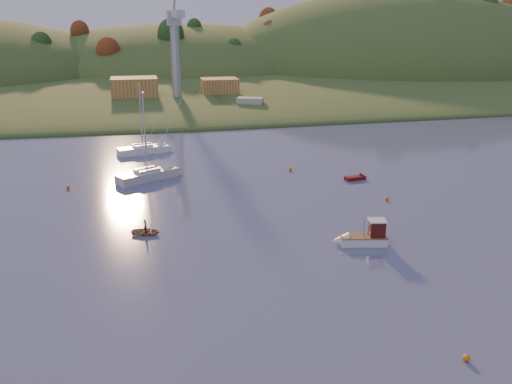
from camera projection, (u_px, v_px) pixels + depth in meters
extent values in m
cube|color=#334D1E|center=(151.00, 67.00, 240.72)|extent=(620.00, 220.00, 1.50)
ellipsoid|color=#334D1E|center=(159.00, 86.00, 180.20)|extent=(640.00, 150.00, 7.00)
ellipsoid|color=#334D1E|center=(179.00, 71.00, 224.13)|extent=(140.00, 120.00, 36.00)
ellipsoid|color=#334D1E|center=(396.00, 70.00, 227.42)|extent=(150.00, 130.00, 60.00)
cube|color=slate|center=(189.00, 101.00, 140.82)|extent=(42.00, 16.00, 2.40)
cube|color=#A76B37|center=(134.00, 88.00, 138.02)|extent=(11.00, 8.00, 4.80)
cube|color=#A76B37|center=(220.00, 86.00, 143.33)|extent=(9.00, 7.00, 4.00)
cylinder|color=#B7B7BC|center=(176.00, 60.00, 135.25)|extent=(2.20, 2.20, 18.00)
cube|color=#B7B7BC|center=(174.00, 18.00, 132.38)|extent=(3.20, 3.20, 3.20)
cube|color=#B7B7BC|center=(177.00, 14.00, 123.69)|extent=(1.80, 18.00, 1.60)
cube|color=#B7B7BC|center=(172.00, 14.00, 136.73)|extent=(1.80, 10.00, 1.60)
cube|color=white|center=(363.00, 240.00, 57.45)|extent=(4.91, 2.56, 0.84)
cone|color=white|center=(340.00, 241.00, 57.40)|extent=(1.93, 1.97, 1.68)
cube|color=brown|center=(363.00, 236.00, 57.31)|extent=(4.92, 2.61, 0.11)
cube|color=#43120F|center=(377.00, 229.00, 57.09)|extent=(1.74, 1.67, 1.68)
cube|color=white|center=(377.00, 220.00, 56.82)|extent=(1.96, 1.89, 0.14)
cylinder|color=silver|center=(364.00, 226.00, 56.98)|extent=(0.10, 0.10, 2.24)
cube|color=silver|center=(147.00, 176.00, 79.35)|extent=(8.95, 6.56, 1.21)
cube|color=silver|center=(147.00, 171.00, 79.16)|extent=(3.84, 3.32, 0.77)
cylinder|color=silver|center=(145.00, 133.00, 77.51)|extent=(0.18, 0.18, 10.97)
cylinder|color=silver|center=(147.00, 169.00, 79.08)|extent=(3.13, 1.81, 0.12)
cylinder|color=silver|center=(147.00, 169.00, 79.05)|extent=(2.86, 1.80, 0.36)
cube|color=white|center=(143.00, 150.00, 94.24)|extent=(8.56, 4.35, 1.13)
cube|color=white|center=(143.00, 146.00, 94.05)|extent=(3.43, 2.53, 0.72)
cylinder|color=silver|center=(141.00, 116.00, 92.51)|extent=(0.18, 0.18, 10.27)
cylinder|color=silver|center=(142.00, 145.00, 93.97)|extent=(3.22, 0.90, 0.12)
cylinder|color=white|center=(142.00, 144.00, 93.94)|extent=(2.88, 1.04, 0.36)
imported|color=#9D7A56|center=(146.00, 232.00, 60.02)|extent=(3.61, 3.06, 0.64)
imported|color=black|center=(146.00, 228.00, 59.90)|extent=(0.49, 0.60, 1.42)
cube|color=#5F0D0E|center=(355.00, 178.00, 79.57)|extent=(3.04, 1.61, 0.48)
cone|color=#5F0D0E|center=(364.00, 177.00, 80.08)|extent=(1.18, 1.30, 1.15)
cube|color=slate|center=(250.00, 109.00, 131.50)|extent=(14.61, 9.89, 1.77)
cube|color=#B7B7BC|center=(250.00, 103.00, 131.05)|extent=(6.59, 5.01, 2.36)
sphere|color=orange|center=(466.00, 358.00, 38.27)|extent=(0.50, 0.50, 0.50)
sphere|color=orange|center=(387.00, 199.00, 70.80)|extent=(0.50, 0.50, 0.50)
sphere|color=orange|center=(68.00, 187.00, 75.41)|extent=(0.50, 0.50, 0.50)
sphere|color=orange|center=(290.00, 169.00, 84.10)|extent=(0.50, 0.50, 0.50)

